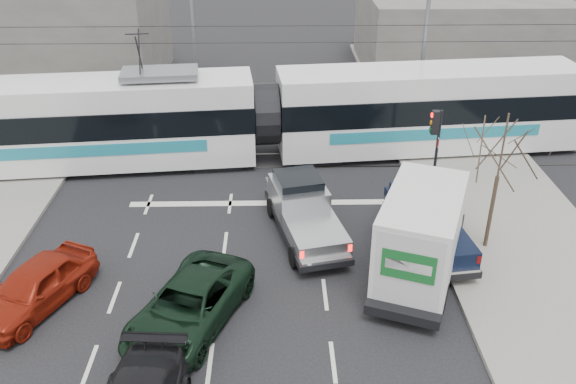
{
  "coord_description": "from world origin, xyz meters",
  "views": [
    {
      "loc": [
        0.18,
        -15.55,
        12.12
      ],
      "look_at": [
        0.59,
        3.59,
        1.8
      ],
      "focal_mm": 38.0,
      "sensor_mm": 36.0,
      "label": 1
    }
  ],
  "objects_px": {
    "street_lamp_near": "(422,29)",
    "bare_tree": "(502,152)",
    "navy_pickup": "(426,220)",
    "box_truck": "(423,233)",
    "tram": "(265,115)",
    "traffic_signal": "(435,135)",
    "street_lamp_far": "(189,20)",
    "red_car": "(35,287)",
    "silver_pickup": "(303,209)",
    "green_car": "(189,305)"
  },
  "relations": [
    {
      "from": "bare_tree",
      "to": "tram",
      "type": "xyz_separation_m",
      "value": [
        -7.92,
        7.84,
        -1.68
      ]
    },
    {
      "from": "street_lamp_far",
      "to": "green_car",
      "type": "relative_size",
      "value": 1.78
    },
    {
      "from": "bare_tree",
      "to": "street_lamp_far",
      "type": "bearing_deg",
      "value": 131.12
    },
    {
      "from": "silver_pickup",
      "to": "bare_tree",
      "type": "bearing_deg",
      "value": -24.2
    },
    {
      "from": "bare_tree",
      "to": "street_lamp_far",
      "type": "relative_size",
      "value": 0.56
    },
    {
      "from": "tram",
      "to": "navy_pickup",
      "type": "relative_size",
      "value": 5.63
    },
    {
      "from": "box_truck",
      "to": "tram",
      "type": "bearing_deg",
      "value": 141.16
    },
    {
      "from": "street_lamp_far",
      "to": "navy_pickup",
      "type": "height_order",
      "value": "street_lamp_far"
    },
    {
      "from": "green_car",
      "to": "red_car",
      "type": "xyz_separation_m",
      "value": [
        -4.82,
        0.95,
        0.03
      ]
    },
    {
      "from": "tram",
      "to": "street_lamp_near",
      "type": "bearing_deg",
      "value": 20.06
    },
    {
      "from": "street_lamp_near",
      "to": "street_lamp_far",
      "type": "height_order",
      "value": "same"
    },
    {
      "from": "silver_pickup",
      "to": "navy_pickup",
      "type": "xyz_separation_m",
      "value": [
        4.31,
        -0.97,
        0.05
      ]
    },
    {
      "from": "street_lamp_near",
      "to": "box_truck",
      "type": "relative_size",
      "value": 1.32
    },
    {
      "from": "tram",
      "to": "navy_pickup",
      "type": "bearing_deg",
      "value": -58.0
    },
    {
      "from": "traffic_signal",
      "to": "box_truck",
      "type": "bearing_deg",
      "value": -106.11
    },
    {
      "from": "red_car",
      "to": "box_truck",
      "type": "bearing_deg",
      "value": 31.9
    },
    {
      "from": "box_truck",
      "to": "red_car",
      "type": "bearing_deg",
      "value": -151.47
    },
    {
      "from": "bare_tree",
      "to": "traffic_signal",
      "type": "height_order",
      "value": "bare_tree"
    },
    {
      "from": "red_car",
      "to": "bare_tree",
      "type": "bearing_deg",
      "value": 35.92
    },
    {
      "from": "bare_tree",
      "to": "silver_pickup",
      "type": "xyz_separation_m",
      "value": [
        -6.45,
        1.29,
        -2.8
      ]
    },
    {
      "from": "navy_pickup",
      "to": "red_car",
      "type": "distance_m",
      "value": 13.1
    },
    {
      "from": "bare_tree",
      "to": "red_car",
      "type": "xyz_separation_m",
      "value": [
        -14.84,
        -2.87,
        -3.06
      ]
    },
    {
      "from": "green_car",
      "to": "red_car",
      "type": "height_order",
      "value": "red_car"
    },
    {
      "from": "traffic_signal",
      "to": "box_truck",
      "type": "height_order",
      "value": "traffic_signal"
    },
    {
      "from": "street_lamp_far",
      "to": "silver_pickup",
      "type": "xyz_separation_m",
      "value": [
        5.33,
        -12.21,
        -4.12
      ]
    },
    {
      "from": "box_truck",
      "to": "red_car",
      "type": "xyz_separation_m",
      "value": [
        -12.15,
        -1.47,
        -0.86
      ]
    },
    {
      "from": "box_truck",
      "to": "navy_pickup",
      "type": "relative_size",
      "value": 1.31
    },
    {
      "from": "silver_pickup",
      "to": "navy_pickup",
      "type": "bearing_deg",
      "value": -25.52
    },
    {
      "from": "silver_pickup",
      "to": "street_lamp_far",
      "type": "bearing_deg",
      "value": 100.69
    },
    {
      "from": "navy_pickup",
      "to": "tram",
      "type": "bearing_deg",
      "value": 120.12
    },
    {
      "from": "navy_pickup",
      "to": "street_lamp_near",
      "type": "bearing_deg",
      "value": 73.16
    },
    {
      "from": "traffic_signal",
      "to": "navy_pickup",
      "type": "bearing_deg",
      "value": -105.42
    },
    {
      "from": "tram",
      "to": "red_car",
      "type": "height_order",
      "value": "tram"
    },
    {
      "from": "tram",
      "to": "box_truck",
      "type": "bearing_deg",
      "value": -66.0
    },
    {
      "from": "street_lamp_near",
      "to": "tram",
      "type": "relative_size",
      "value": 0.31
    },
    {
      "from": "traffic_signal",
      "to": "tram",
      "type": "bearing_deg",
      "value": 150.47
    },
    {
      "from": "traffic_signal",
      "to": "silver_pickup",
      "type": "distance_m",
      "value": 6.23
    },
    {
      "from": "bare_tree",
      "to": "tram",
      "type": "bearing_deg",
      "value": 135.28
    },
    {
      "from": "box_truck",
      "to": "traffic_signal",
      "type": "bearing_deg",
      "value": 95.51
    },
    {
      "from": "navy_pickup",
      "to": "green_car",
      "type": "xyz_separation_m",
      "value": [
        -7.88,
        -4.14,
        -0.34
      ]
    },
    {
      "from": "bare_tree",
      "to": "box_truck",
      "type": "xyz_separation_m",
      "value": [
        -2.69,
        -1.39,
        -2.2
      ]
    },
    {
      "from": "street_lamp_far",
      "to": "silver_pickup",
      "type": "relative_size",
      "value": 1.57
    },
    {
      "from": "street_lamp_near",
      "to": "bare_tree",
      "type": "bearing_deg",
      "value": -88.58
    },
    {
      "from": "box_truck",
      "to": "red_car",
      "type": "height_order",
      "value": "box_truck"
    },
    {
      "from": "silver_pickup",
      "to": "box_truck",
      "type": "height_order",
      "value": "box_truck"
    },
    {
      "from": "bare_tree",
      "to": "street_lamp_near",
      "type": "bearing_deg",
      "value": 91.42
    },
    {
      "from": "traffic_signal",
      "to": "street_lamp_far",
      "type": "bearing_deg",
      "value": 138.28
    },
    {
      "from": "green_car",
      "to": "traffic_signal",
      "type": "bearing_deg",
      "value": 63.07
    },
    {
      "from": "bare_tree",
      "to": "red_car",
      "type": "height_order",
      "value": "bare_tree"
    },
    {
      "from": "street_lamp_near",
      "to": "silver_pickup",
      "type": "distance_m",
      "value": 12.62
    }
  ]
}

